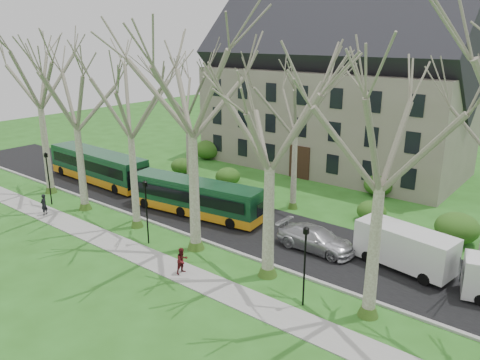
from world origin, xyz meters
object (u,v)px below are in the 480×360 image
at_px(pedestrian_a, 44,205).
at_px(bus_follow, 195,197).
at_px(van_a, 404,249).
at_px(pedestrian_b, 182,261).
at_px(sedan, 316,239).
at_px(bus_lead, 98,166).

bearing_deg(pedestrian_a, bus_follow, 105.86).
xyz_separation_m(van_a, pedestrian_b, (-9.81, -8.62, -0.46)).
relative_size(sedan, pedestrian_a, 3.14).
height_order(bus_lead, pedestrian_a, bus_lead).
relative_size(bus_follow, sedan, 2.13).
distance_m(van_a, pedestrian_b, 13.07).
bearing_deg(sedan, bus_follow, 91.13).
distance_m(bus_lead, pedestrian_b, 20.33).
distance_m(bus_follow, sedan, 10.45).
relative_size(van_a, pedestrian_b, 3.63).
xyz_separation_m(bus_lead, van_a, (28.66, 1.01, -0.26)).
bearing_deg(pedestrian_b, pedestrian_a, 96.19).
bearing_deg(sedan, pedestrian_a, 111.20).
bearing_deg(bus_follow, pedestrian_a, -148.03).
bearing_deg(bus_lead, sedan, 1.23).
height_order(bus_follow, sedan, bus_follow).
height_order(bus_follow, pedestrian_b, bus_follow).
distance_m(sedan, van_a, 5.45).
xyz_separation_m(bus_lead, pedestrian_b, (18.84, -7.60, -0.72)).
distance_m(bus_follow, pedestrian_a, 11.63).
bearing_deg(pedestrian_b, bus_follow, 44.94).
bearing_deg(bus_follow, sedan, -6.05).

